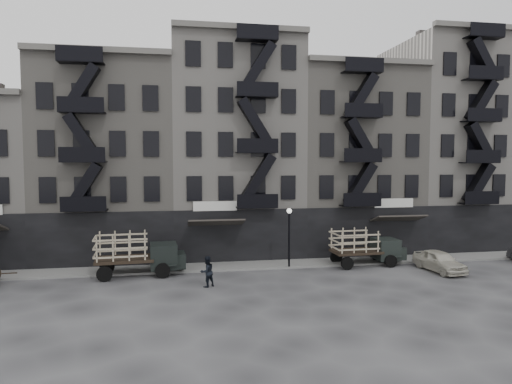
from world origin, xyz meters
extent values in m
plane|color=#38383A|center=(0.00, 0.00, 0.00)|extent=(140.00, 140.00, 0.00)
cube|color=slate|center=(0.00, 3.75, 0.07)|extent=(55.00, 2.50, 0.15)
cube|color=#4C4744|center=(-17.50, 10.00, 12.60)|extent=(0.70, 0.70, 1.20)
cube|color=gray|center=(-10.00, 10.00, 7.50)|extent=(10.00, 10.00, 15.00)
cube|color=black|center=(-10.00, 5.05, 2.00)|extent=(10.00, 0.35, 4.00)
cube|color=#595651|center=(-10.00, 4.85, 15.20)|extent=(10.00, 0.50, 0.40)
cube|color=#4C4744|center=(-13.00, 10.00, 15.60)|extent=(0.70, 0.70, 1.20)
cube|color=#4C4744|center=(-7.50, 10.00, 15.60)|extent=(0.70, 0.70, 1.20)
cube|color=#AFA9A0|center=(0.00, 10.00, 8.50)|extent=(10.00, 10.00, 17.00)
cube|color=black|center=(0.00, 5.05, 2.00)|extent=(10.00, 0.35, 4.00)
cube|color=#595651|center=(0.00, 4.85, 17.20)|extent=(10.00, 0.50, 0.40)
cube|color=#4C4744|center=(-3.00, 10.00, 17.60)|extent=(0.70, 0.70, 1.20)
cube|color=#4C4744|center=(2.50, 10.00, 17.60)|extent=(0.70, 0.70, 1.20)
cube|color=gray|center=(10.00, 10.00, 7.50)|extent=(10.00, 10.00, 15.00)
cube|color=black|center=(10.00, 5.05, 2.00)|extent=(10.00, 0.35, 4.00)
cube|color=#595651|center=(10.00, 4.85, 15.20)|extent=(10.00, 0.50, 0.40)
cube|color=#4C4744|center=(7.00, 10.00, 15.60)|extent=(0.70, 0.70, 1.20)
cube|color=#4C4744|center=(12.50, 10.00, 15.60)|extent=(0.70, 0.70, 1.20)
cube|color=#AFA9A0|center=(20.00, 10.00, 9.00)|extent=(10.00, 10.00, 18.00)
cube|color=black|center=(20.00, 5.05, 2.00)|extent=(10.00, 0.35, 4.00)
cube|color=#595651|center=(20.00, 4.85, 18.20)|extent=(10.00, 0.50, 0.40)
cube|color=#4C4744|center=(17.00, 10.00, 18.60)|extent=(0.70, 0.70, 1.20)
cube|color=#4C4744|center=(22.50, 10.00, 18.60)|extent=(0.70, 0.70, 1.20)
cylinder|color=black|center=(3.00, 2.60, 2.00)|extent=(0.14, 0.14, 4.00)
sphere|color=silver|center=(3.00, 2.60, 4.10)|extent=(0.36, 0.36, 0.36)
cube|color=black|center=(-8.18, 2.35, 1.14)|extent=(3.84, 2.42, 0.20)
cube|color=black|center=(-5.68, 2.52, 1.25)|extent=(1.87, 2.07, 1.63)
cube|color=black|center=(-4.70, 2.58, 0.93)|extent=(0.98, 1.69, 0.98)
cylinder|color=black|center=(-5.72, 1.42, 0.49)|extent=(0.99, 0.30, 0.98)
cylinder|color=black|center=(-5.86, 3.60, 0.49)|extent=(0.99, 0.30, 0.98)
cylinder|color=black|center=(-9.30, 1.18, 0.49)|extent=(0.99, 0.30, 0.98)
cylinder|color=black|center=(-9.45, 3.36, 0.49)|extent=(0.99, 0.30, 0.98)
cube|color=black|center=(7.98, 2.58, 1.05)|extent=(3.49, 2.13, 0.18)
cube|color=black|center=(10.29, 2.66, 1.15)|extent=(1.67, 1.87, 1.51)
cube|color=black|center=(11.20, 2.70, 0.85)|extent=(0.86, 1.54, 0.90)
cylinder|color=black|center=(10.23, 1.66, 0.45)|extent=(0.91, 0.25, 0.90)
cylinder|color=black|center=(10.15, 3.66, 0.45)|extent=(0.91, 0.25, 0.90)
cylinder|color=black|center=(6.92, 1.53, 0.45)|extent=(0.91, 0.25, 0.90)
cylinder|color=black|center=(6.84, 3.54, 0.45)|extent=(0.91, 0.25, 0.90)
imported|color=beige|center=(13.00, 0.04, 0.73)|extent=(2.16, 4.43, 1.45)
imported|color=black|center=(-3.01, -1.09, 0.94)|extent=(1.14, 1.07, 1.87)
camera|label=1|loc=(-4.74, -28.27, 7.65)|focal=32.00mm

